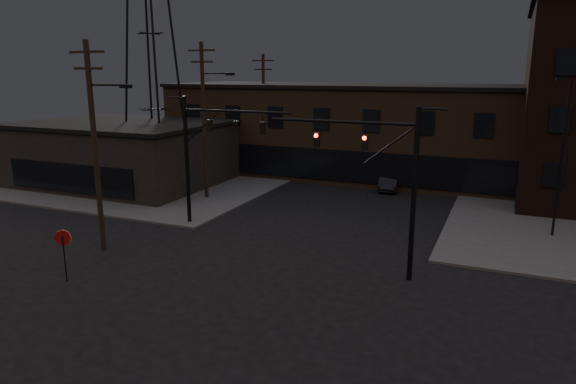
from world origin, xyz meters
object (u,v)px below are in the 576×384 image
(stop_sign, at_px, (63,243))
(car_crossing, at_px, (388,181))
(traffic_signal_far, at_px, (204,147))
(traffic_signal_near, at_px, (389,174))

(stop_sign, relative_size, car_crossing, 0.60)
(traffic_signal_far, relative_size, stop_sign, 3.23)
(traffic_signal_far, bearing_deg, traffic_signal_near, -16.17)
(traffic_signal_near, height_order, traffic_signal_far, same)
(traffic_signal_far, bearing_deg, car_crossing, 60.68)
(traffic_signal_far, height_order, stop_sign, traffic_signal_far)
(traffic_signal_near, bearing_deg, traffic_signal_far, 163.83)
(traffic_signal_near, xyz_separation_m, stop_sign, (-13.36, -6.49, -3.09))
(traffic_signal_near, relative_size, traffic_signal_far, 1.00)
(traffic_signal_far, bearing_deg, stop_sign, -97.32)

